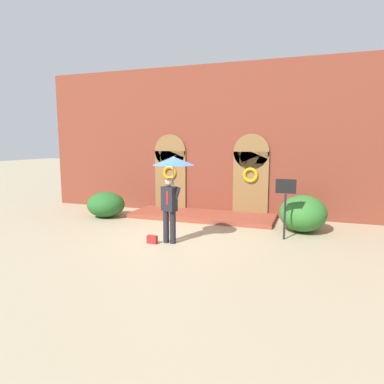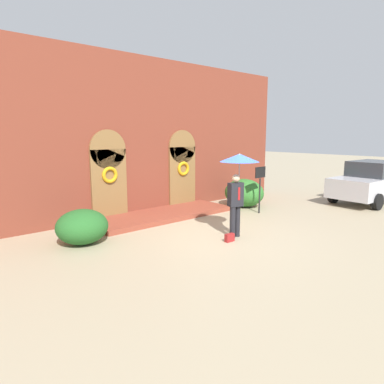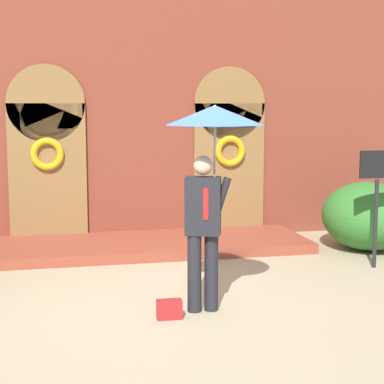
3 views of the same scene
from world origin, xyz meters
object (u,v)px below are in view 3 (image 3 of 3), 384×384
object	(u,v)px
person_with_umbrella	(212,145)
sign_post	(377,189)
shrub_right	(367,216)
handbag	(169,309)

from	to	relation	value
person_with_umbrella	sign_post	bearing A→B (deg)	26.48
shrub_right	person_with_umbrella	bearing A→B (deg)	-142.33
sign_post	shrub_right	bearing A→B (deg)	67.62
handbag	sign_post	xyz separation A→B (m)	(3.36, 1.61, 1.05)
handbag	sign_post	world-z (taller)	sign_post
sign_post	handbag	bearing A→B (deg)	-154.40
person_with_umbrella	shrub_right	xyz separation A→B (m)	(3.30, 2.55, -1.35)
shrub_right	sign_post	bearing A→B (deg)	-112.38
person_with_umbrella	shrub_right	size ratio (longest dim) A/B	1.43
person_with_umbrella	handbag	xyz separation A→B (m)	(-0.53, -0.20, -1.80)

